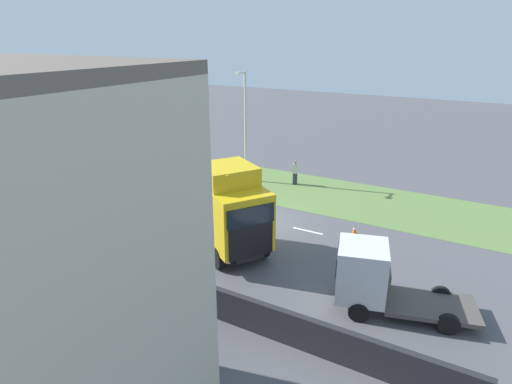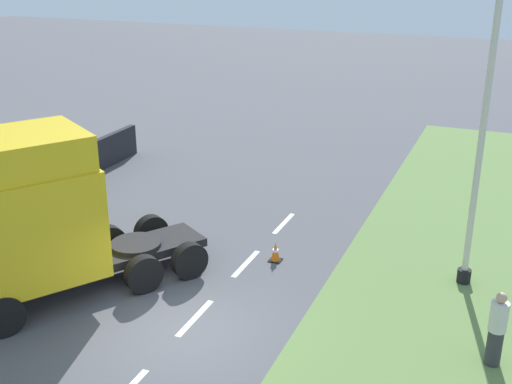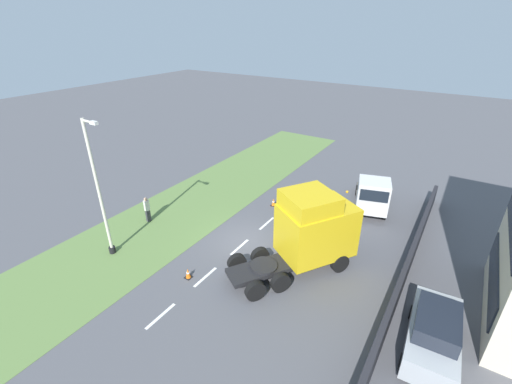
{
  "view_description": "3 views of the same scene",
  "coord_description": "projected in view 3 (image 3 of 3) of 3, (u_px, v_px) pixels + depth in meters",
  "views": [
    {
      "loc": [
        20.4,
        10.78,
        10.33
      ],
      "look_at": [
        -0.42,
        -1.11,
        1.54
      ],
      "focal_mm": 30.0,
      "sensor_mm": 36.0,
      "label": 1
    },
    {
      "loc": [
        -6.73,
        11.51,
        8.62
      ],
      "look_at": [
        -0.94,
        -2.42,
        2.9
      ],
      "focal_mm": 45.0,
      "sensor_mm": 36.0,
      "label": 2
    },
    {
      "loc": [
        9.96,
        -14.49,
        12.29
      ],
      "look_at": [
        -0.05,
        1.23,
        2.91
      ],
      "focal_mm": 24.0,
      "sensor_mm": 36.0,
      "label": 3
    }
  ],
  "objects": [
    {
      "name": "ground_plane",
      "position": [
        246.0,
        241.0,
        21.22
      ],
      "size": [
        120.0,
        120.0,
        0.0
      ],
      "primitive_type": "plane",
      "color": "#515156",
      "rests_on": "ground"
    },
    {
      "name": "grass_verge",
      "position": [
        175.0,
        215.0,
        24.09
      ],
      "size": [
        7.0,
        44.0,
        0.01
      ],
      "color": "#607F42",
      "rests_on": "ground"
    },
    {
      "name": "lane_markings",
      "position": [
        240.0,
        247.0,
        20.69
      ],
      "size": [
        0.16,
        14.6,
        0.0
      ],
      "color": "white",
      "rests_on": "ground"
    },
    {
      "name": "boundary_wall",
      "position": [
        399.0,
        288.0,
        16.61
      ],
      "size": [
        0.25,
        24.0,
        1.32
      ],
      "color": "#232328",
      "rests_on": "ground"
    },
    {
      "name": "lorry_cab",
      "position": [
        312.0,
        230.0,
        18.25
      ],
      "size": [
        5.79,
        6.99,
        4.64
      ],
      "rotation": [
        0.0,
        0.0,
        -0.57
      ],
      "color": "black",
      "rests_on": "ground"
    },
    {
      "name": "flatbed_truck",
      "position": [
        372.0,
        196.0,
        23.62
      ],
      "size": [
        3.45,
        5.72,
        2.75
      ],
      "rotation": [
        0.0,
        0.0,
        3.42
      ],
      "color": "silver",
      "rests_on": "ground"
    },
    {
      "name": "parked_car",
      "position": [
        434.0,
        333.0,
        13.81
      ],
      "size": [
        2.15,
        4.54,
        2.02
      ],
      "rotation": [
        0.0,
        0.0,
        0.05
      ],
      "color": "#9EA3A8",
      "rests_on": "ground"
    },
    {
      "name": "lamp_post",
      "position": [
        101.0,
        198.0,
        18.52
      ],
      "size": [
        1.31,
        0.37,
        8.03
      ],
      "color": "black",
      "rests_on": "ground"
    },
    {
      "name": "pedestrian",
      "position": [
        147.0,
        210.0,
        23.01
      ],
      "size": [
        0.39,
        0.39,
        1.8
      ],
      "color": "#333338",
      "rests_on": "ground"
    },
    {
      "name": "traffic_cone_lead",
      "position": [
        188.0,
        273.0,
        18.11
      ],
      "size": [
        0.36,
        0.36,
        0.58
      ],
      "color": "black",
      "rests_on": "ground"
    },
    {
      "name": "traffic_cone_trailing",
      "position": [
        273.0,
        202.0,
        25.2
      ],
      "size": [
        0.36,
        0.36,
        0.58
      ],
      "color": "black",
      "rests_on": "ground"
    }
  ]
}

